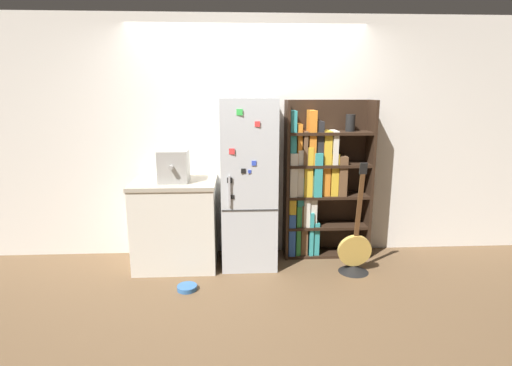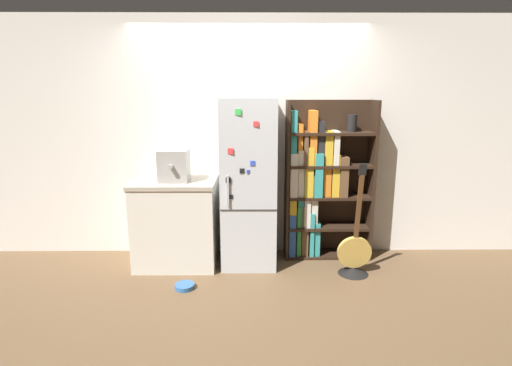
{
  "view_description": "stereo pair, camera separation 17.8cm",
  "coord_description": "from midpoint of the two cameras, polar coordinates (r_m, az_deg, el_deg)",
  "views": [
    {
      "loc": [
        -0.14,
        -3.91,
        1.8
      ],
      "look_at": [
        0.08,
        0.15,
        0.88
      ],
      "focal_mm": 28.0,
      "sensor_mm": 36.0,
      "label": 1
    },
    {
      "loc": [
        0.04,
        -3.92,
        1.8
      ],
      "look_at": [
        0.08,
        0.15,
        0.88
      ],
      "focal_mm": 28.0,
      "sensor_mm": 36.0,
      "label": 2
    }
  ],
  "objects": [
    {
      "name": "ground_plane",
      "position": [
        4.31,
        0.18,
        -11.88
      ],
      "size": [
        16.0,
        16.0,
        0.0
      ],
      "primitive_type": "plane",
      "color": "brown"
    },
    {
      "name": "wall_back",
      "position": [
        4.42,
        0.12,
        6.31
      ],
      "size": [
        8.0,
        0.05,
        2.6
      ],
      "color": "white",
      "rests_on": "ground_plane"
    },
    {
      "name": "refrigerator",
      "position": [
        4.17,
        0.16,
        -0.02
      ],
      "size": [
        0.56,
        0.63,
        1.75
      ],
      "color": "silver",
      "rests_on": "ground_plane"
    },
    {
      "name": "bookshelf",
      "position": [
        4.42,
        9.97,
        -0.01
      ],
      "size": [
        0.94,
        0.3,
        1.72
      ],
      "color": "black",
      "rests_on": "ground_plane"
    },
    {
      "name": "kitchen_counter",
      "position": [
        4.32,
        -10.11,
        -5.5
      ],
      "size": [
        0.85,
        0.67,
        0.92
      ],
      "color": "silver",
      "rests_on": "ground_plane"
    },
    {
      "name": "espresso_machine",
      "position": [
        4.13,
        -10.43,
        2.48
      ],
      "size": [
        0.29,
        0.33,
        0.32
      ],
      "color": "#A5A39E",
      "rests_on": "kitchen_counter"
    },
    {
      "name": "guitar",
      "position": [
        4.23,
        15.03,
        -10.36
      ],
      "size": [
        0.34,
        0.31,
        1.16
      ],
      "color": "black",
      "rests_on": "ground_plane"
    },
    {
      "name": "pet_bowl",
      "position": [
        3.92,
        -8.84,
        -14.33
      ],
      "size": [
        0.19,
        0.19,
        0.04
      ],
      "color": "#3366A5",
      "rests_on": "ground_plane"
    }
  ]
}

